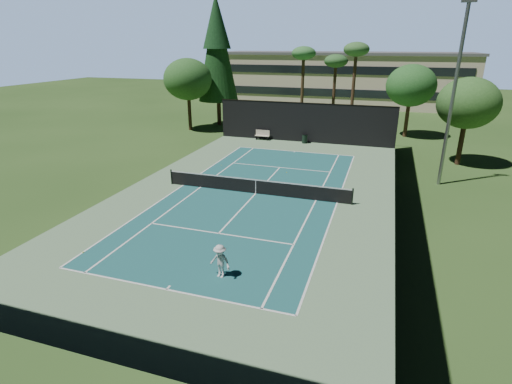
% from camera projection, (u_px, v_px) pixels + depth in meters
% --- Properties ---
extents(ground, '(160.00, 160.00, 0.00)m').
position_uv_depth(ground, '(256.00, 194.00, 27.09)').
color(ground, '#2B4C1C').
rests_on(ground, ground).
extents(apron_slab, '(18.00, 32.00, 0.01)m').
position_uv_depth(apron_slab, '(256.00, 194.00, 27.09)').
color(apron_slab, '#648B61').
rests_on(apron_slab, ground).
extents(court_surface, '(10.97, 23.77, 0.01)m').
position_uv_depth(court_surface, '(256.00, 194.00, 27.09)').
color(court_surface, '#1C595A').
rests_on(court_surface, ground).
extents(court_lines, '(11.07, 23.87, 0.01)m').
position_uv_depth(court_lines, '(256.00, 193.00, 27.08)').
color(court_lines, white).
rests_on(court_lines, ground).
extents(tennis_net, '(12.90, 0.10, 1.10)m').
position_uv_depth(tennis_net, '(256.00, 186.00, 26.90)').
color(tennis_net, black).
rests_on(tennis_net, ground).
extents(fence, '(18.04, 32.05, 4.03)m').
position_uv_depth(fence, '(256.00, 165.00, 26.45)').
color(fence, black).
rests_on(fence, ground).
extents(player, '(1.10, 0.78, 1.54)m').
position_uv_depth(player, '(220.00, 261.00, 17.17)').
color(player, silver).
rests_on(player, ground).
extents(tennis_ball_a, '(0.08, 0.08, 0.08)m').
position_uv_depth(tennis_ball_a, '(83.00, 252.00, 19.39)').
color(tennis_ball_a, '#D9F036').
rests_on(tennis_ball_a, ground).
extents(tennis_ball_b, '(0.07, 0.07, 0.07)m').
position_uv_depth(tennis_ball_b, '(257.00, 181.00, 29.41)').
color(tennis_ball_b, yellow).
rests_on(tennis_ball_b, ground).
extents(tennis_ball_c, '(0.08, 0.08, 0.08)m').
position_uv_depth(tennis_ball_c, '(287.00, 172.00, 31.43)').
color(tennis_ball_c, '#D2E634').
rests_on(tennis_ball_c, ground).
extents(tennis_ball_d, '(0.06, 0.06, 0.06)m').
position_uv_depth(tennis_ball_d, '(221.00, 165.00, 33.31)').
color(tennis_ball_d, yellow).
rests_on(tennis_ball_d, ground).
extents(park_bench, '(1.50, 0.45, 1.02)m').
position_uv_depth(park_bench, '(262.00, 135.00, 42.12)').
color(park_bench, beige).
rests_on(park_bench, ground).
extents(trash_bin, '(0.56, 0.56, 0.95)m').
position_uv_depth(trash_bin, '(305.00, 139.00, 40.66)').
color(trash_bin, black).
rests_on(trash_bin, ground).
extents(pine_tree, '(4.80, 4.80, 15.00)m').
position_uv_depth(pine_tree, '(217.00, 44.00, 46.85)').
color(pine_tree, '#452C1D').
rests_on(pine_tree, ground).
extents(palm_a, '(2.80, 2.80, 9.32)m').
position_uv_depth(palm_a, '(304.00, 56.00, 46.20)').
color(palm_a, '#46321E').
rests_on(palm_a, ground).
extents(palm_b, '(2.80, 2.80, 8.42)m').
position_uv_depth(palm_b, '(336.00, 64.00, 47.25)').
color(palm_b, '#442D1D').
rests_on(palm_b, ground).
extents(palm_c, '(2.80, 2.80, 9.77)m').
position_uv_depth(palm_c, '(356.00, 53.00, 43.42)').
color(palm_c, '#48301F').
rests_on(palm_c, ground).
extents(decid_tree_a, '(5.12, 5.12, 7.62)m').
position_uv_depth(decid_tree_a, '(411.00, 86.00, 41.89)').
color(decid_tree_a, '#4D3221').
rests_on(decid_tree_a, ground).
extents(decid_tree_b, '(4.80, 4.80, 7.14)m').
position_uv_depth(decid_tree_b, '(468.00, 103.00, 31.94)').
color(decid_tree_b, '#422A1C').
rests_on(decid_tree_b, ground).
extents(decid_tree_c, '(5.44, 5.44, 8.09)m').
position_uv_depth(decid_tree_c, '(188.00, 79.00, 45.19)').
color(decid_tree_c, '#422D1C').
rests_on(decid_tree_c, ground).
extents(campus_building, '(40.50, 12.50, 8.30)m').
position_uv_depth(campus_building, '(341.00, 78.00, 66.59)').
color(campus_building, beige).
rests_on(campus_building, ground).
extents(light_pole, '(0.90, 0.25, 12.22)m').
position_uv_depth(light_pole, '(454.00, 93.00, 26.69)').
color(light_pole, gray).
rests_on(light_pole, ground).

